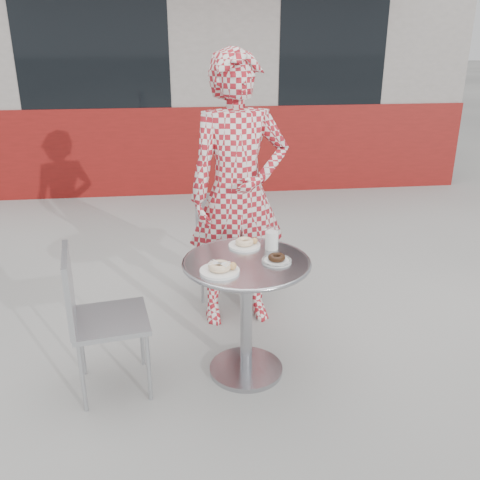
{
  "coord_description": "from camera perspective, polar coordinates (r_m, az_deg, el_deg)",
  "views": [
    {
      "loc": [
        -0.36,
        -2.49,
        1.81
      ],
      "look_at": [
        -0.05,
        0.16,
        0.76
      ],
      "focal_mm": 40.0,
      "sensor_mm": 36.0,
      "label": 1
    }
  ],
  "objects": [
    {
      "name": "bistro_table",
      "position": [
        2.86,
        0.69,
        -5.29
      ],
      "size": [
        0.68,
        0.68,
        0.69
      ],
      "rotation": [
        0.0,
        0.0,
        -0.02
      ],
      "color": "#B1B2B6",
      "rests_on": "ground"
    },
    {
      "name": "plate_near",
      "position": [
        2.65,
        -2.11,
        -3.05
      ],
      "size": [
        0.2,
        0.2,
        0.05
      ],
      "rotation": [
        0.0,
        0.0,
        -0.42
      ],
      "color": "white",
      "rests_on": "bistro_table"
    },
    {
      "name": "chair_left",
      "position": [
        2.95,
        -13.64,
        -11.06
      ],
      "size": [
        0.44,
        0.44,
        0.81
      ],
      "rotation": [
        0.0,
        0.0,
        1.73
      ],
      "color": "#ADB0B5",
      "rests_on": "ground"
    },
    {
      "name": "ground",
      "position": [
        3.1,
        1.26,
        -14.16
      ],
      "size": [
        60.0,
        60.0,
        0.0
      ],
      "primitive_type": "plane",
      "color": "#A5A29D",
      "rests_on": "ground"
    },
    {
      "name": "plate_checker",
      "position": [
        2.78,
        3.92,
        -2.1
      ],
      "size": [
        0.16,
        0.16,
        0.04
      ],
      "rotation": [
        0.0,
        0.0,
        0.34
      ],
      "color": "white",
      "rests_on": "bistro_table"
    },
    {
      "name": "plate_far",
      "position": [
        2.96,
        0.54,
        -0.37
      ],
      "size": [
        0.18,
        0.18,
        0.05
      ],
      "rotation": [
        0.0,
        0.0,
        -0.24
      ],
      "color": "white",
      "rests_on": "bistro_table"
    },
    {
      "name": "milk_cup",
      "position": [
        2.92,
        3.41,
        0.05
      ],
      "size": [
        0.08,
        0.08,
        0.12
      ],
      "rotation": [
        0.0,
        0.0,
        0.41
      ],
      "color": "white",
      "rests_on": "bistro_table"
    },
    {
      "name": "storefront",
      "position": [
        8.06,
        -4.48,
        19.25
      ],
      "size": [
        6.02,
        4.55,
        3.0
      ],
      "color": "gray",
      "rests_on": "ground"
    },
    {
      "name": "chair_far",
      "position": [
        3.84,
        -1.29,
        -2.4
      ],
      "size": [
        0.46,
        0.46,
        0.81
      ],
      "rotation": [
        0.0,
        0.0,
        2.93
      ],
      "color": "#ADB0B5",
      "rests_on": "ground"
    },
    {
      "name": "seated_person",
      "position": [
        3.32,
        -0.18,
        4.95
      ],
      "size": [
        0.67,
        0.48,
        1.72
      ],
      "primitive_type": "imported",
      "rotation": [
        0.0,
        0.0,
        0.11
      ],
      "color": "maroon",
      "rests_on": "ground"
    }
  ]
}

